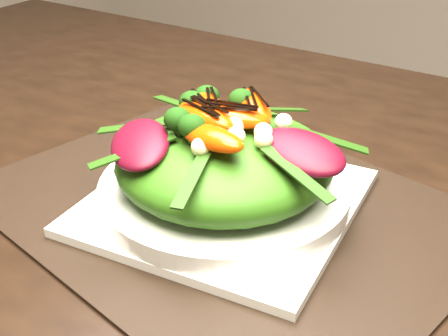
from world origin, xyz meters
The scene contains 10 objects.
dining_table centered at (0.00, 0.00, 0.73)m, with size 1.60×0.90×0.75m, color black.
placemat centered at (0.03, -0.04, 0.75)m, with size 0.46×0.35×0.00m, color black.
plate_base centered at (0.03, -0.04, 0.76)m, with size 0.24×0.24×0.01m, color silver.
salad_bowl centered at (0.03, -0.04, 0.77)m, with size 0.24×0.24×0.02m, color silver.
lettuce_mound centered at (0.03, -0.04, 0.80)m, with size 0.21×0.21×0.07m, color #305E11.
radicchio_leaf centered at (0.11, -0.04, 0.84)m, with size 0.08×0.05×0.02m, color #3F0612.
orange_segment centered at (0.02, -0.04, 0.85)m, with size 0.07×0.03×0.02m, color #EC3103.
broccoli_floret centered at (-0.02, -0.01, 0.85)m, with size 0.03×0.03×0.03m, color black.
macadamia_nut centered at (0.08, -0.10, 0.84)m, with size 0.02×0.02×0.02m, color beige.
balsamic_drizzle centered at (0.02, -0.04, 0.86)m, with size 0.04×0.00×0.00m, color black.
Camera 1 is at (0.31, -0.46, 1.07)m, focal length 48.00 mm.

